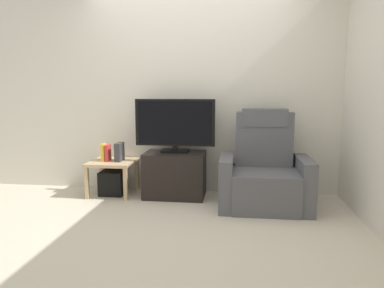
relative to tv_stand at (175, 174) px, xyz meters
The scene contains 10 objects.
ground_plane 0.88m from the tv_stand, 80.31° to the right, with size 6.40×6.40×0.00m, color beige.
wall_back 1.08m from the tv_stand, 65.23° to the left, with size 6.40×0.06×2.60m, color beige.
tv_stand is the anchor object (origin of this frame).
television 0.61m from the tv_stand, 90.00° to the left, with size 0.96×0.20×0.64m.
recliner_armchair 1.08m from the tv_stand, 12.57° to the right, with size 0.98×0.78×1.08m.
side_table 0.79m from the tv_stand, behind, with size 0.54×0.54×0.42m.
subwoofer_box 0.79m from the tv_stand, behind, with size 0.29×0.29×0.29m, color black.
book_leftmost 0.92m from the tv_stand, behind, with size 0.04×0.11×0.21m, color gold.
book_middle 0.87m from the tv_stand, behind, with size 0.04×0.11×0.20m, color red.
game_console 0.74m from the tv_stand, behind, with size 0.07×0.20×0.22m, color #333338.
Camera 1 is at (0.59, -3.33, 1.27)m, focal length 33.15 mm.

